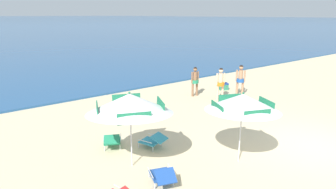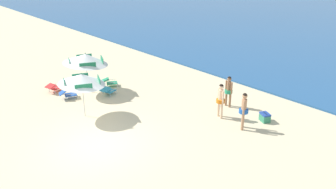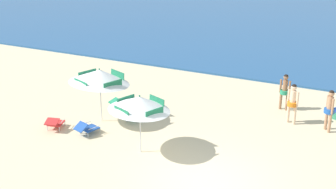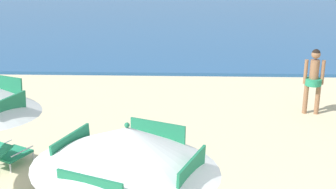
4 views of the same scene
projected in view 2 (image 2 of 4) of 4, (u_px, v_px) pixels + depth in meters
ground_plane at (98, 146)px, 14.13m from camera, size 800.00×800.00×0.00m
beach_umbrella_striped_main at (86, 59)px, 18.92m from camera, size 3.36×3.37×2.30m
beach_umbrella_striped_second at (82, 79)px, 16.05m from camera, size 3.05×3.05×2.17m
lounge_chair_under_umbrella at (68, 94)px, 18.64m from camera, size 0.79×1.01×0.52m
lounge_chair_beside_umbrella at (110, 82)px, 20.32m from camera, size 0.87×1.01×0.50m
lounge_chair_facing_sea at (108, 90)px, 19.09m from camera, size 0.81×1.00×0.51m
lounge_chair_spare_folded at (54, 87)px, 19.51m from camera, size 0.74×0.97×0.50m
person_standing_near_shore at (221, 98)px, 16.26m from camera, size 0.47×0.40×1.65m
person_standing_beside at (229, 89)px, 17.46m from camera, size 0.47×0.39×1.58m
person_wading_in at (244, 108)px, 15.19m from camera, size 0.41×0.42×1.67m
cooler_box at (265, 117)px, 16.14m from camera, size 0.60×0.53×0.43m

